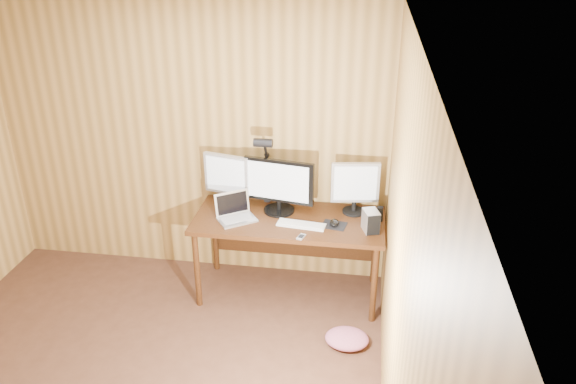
% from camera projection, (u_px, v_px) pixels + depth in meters
% --- Properties ---
extents(room_shell, '(4.00, 4.00, 4.00)m').
position_uv_depth(room_shell, '(85.00, 262.00, 3.17)').
color(room_shell, '#4B2C1C').
rests_on(room_shell, ground).
extents(desk, '(1.60, 0.70, 0.75)m').
position_uv_depth(desk, '(290.00, 227.00, 4.84)').
color(desk, '#3B1E0C').
rests_on(desk, floor).
extents(monitor_center, '(0.61, 0.27, 0.47)m').
position_uv_depth(monitor_center, '(279.00, 185.00, 4.74)').
color(monitor_center, black).
rests_on(monitor_center, desk).
extents(monitor_left, '(0.41, 0.20, 0.47)m').
position_uv_depth(monitor_left, '(227.00, 178.00, 4.86)').
color(monitor_left, black).
rests_on(monitor_left, desk).
extents(monitor_right, '(0.41, 0.19, 0.46)m').
position_uv_depth(monitor_right, '(355.00, 186.00, 4.71)').
color(monitor_right, black).
rests_on(monitor_right, desk).
extents(laptop, '(0.38, 0.36, 0.22)m').
position_uv_depth(laptop, '(235.00, 212.00, 4.70)').
color(laptop, silver).
rests_on(laptop, desk).
extents(keyboard, '(0.41, 0.17, 0.02)m').
position_uv_depth(keyboard, '(301.00, 225.00, 4.60)').
color(keyboard, silver).
rests_on(keyboard, desk).
extents(mousepad, '(0.22, 0.19, 0.00)m').
position_uv_depth(mousepad, '(334.00, 225.00, 4.61)').
color(mousepad, black).
rests_on(mousepad, desk).
extents(mouse, '(0.11, 0.14, 0.04)m').
position_uv_depth(mouse, '(334.00, 223.00, 4.60)').
color(mouse, black).
rests_on(mouse, mousepad).
extents(hard_drive, '(0.15, 0.19, 0.18)m').
position_uv_depth(hard_drive, '(371.00, 221.00, 4.49)').
color(hard_drive, silver).
rests_on(hard_drive, desk).
extents(phone, '(0.07, 0.10, 0.01)m').
position_uv_depth(phone, '(301.00, 237.00, 4.43)').
color(phone, silver).
rests_on(phone, desk).
extents(speaker, '(0.05, 0.05, 0.13)m').
position_uv_depth(speaker, '(380.00, 214.00, 4.65)').
color(speaker, black).
rests_on(speaker, desk).
extents(desk_lamp, '(0.16, 0.23, 0.69)m').
position_uv_depth(desk_lamp, '(265.00, 160.00, 4.77)').
color(desk_lamp, black).
rests_on(desk_lamp, desk).
extents(fabric_pile, '(0.41, 0.37, 0.11)m').
position_uv_depth(fabric_pile, '(347.00, 339.00, 4.39)').
color(fabric_pile, '#B55772').
rests_on(fabric_pile, floor).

